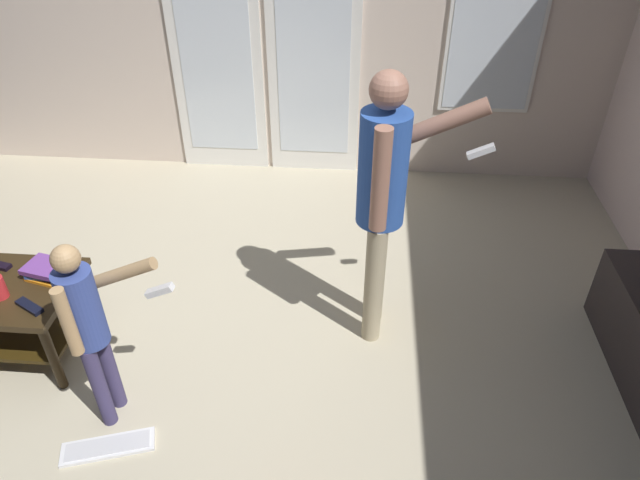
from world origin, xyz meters
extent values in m
cube|color=#BBB094|center=(0.00, 0.00, -0.01)|extent=(5.86, 4.77, 0.02)
cube|color=beige|center=(0.00, 2.36, 1.35)|extent=(5.86, 0.06, 2.71)
cube|color=white|center=(-0.25, 2.31, 1.05)|extent=(0.74, 0.02, 2.16)
cube|color=silver|center=(-0.25, 2.30, 1.10)|extent=(0.58, 0.01, 1.86)
cube|color=white|center=(0.53, 2.31, 1.05)|extent=(0.74, 0.02, 2.16)
cube|color=silver|center=(0.53, 2.30, 1.10)|extent=(0.58, 0.01, 1.86)
cube|color=white|center=(1.89, 2.31, 1.27)|extent=(0.71, 0.02, 1.38)
cube|color=silver|center=(1.89, 2.30, 1.27)|extent=(0.65, 0.01, 1.32)
cylinder|color=#2F2211|center=(-0.61, -0.21, 0.21)|extent=(0.05, 0.05, 0.43)
cylinder|color=#2F2211|center=(-0.61, 0.29, 0.21)|extent=(0.05, 0.05, 0.43)
cylinder|color=tan|center=(1.04, 0.30, 0.38)|extent=(0.11, 0.11, 0.77)
cylinder|color=tan|center=(1.06, 0.47, 0.38)|extent=(0.11, 0.11, 0.77)
cylinder|color=#294FA2|center=(1.05, 0.39, 1.07)|extent=(0.25, 0.25, 0.60)
sphere|color=#9E6D59|center=(1.05, 0.39, 1.48)|extent=(0.18, 0.18, 0.18)
cylinder|color=#9E6D59|center=(1.03, 0.22, 1.10)|extent=(0.09, 0.09, 0.54)
cylinder|color=#9E6D59|center=(1.30, 0.54, 1.25)|extent=(0.52, 0.13, 0.32)
cube|color=white|center=(1.54, 0.52, 1.13)|extent=(0.14, 0.05, 0.09)
cylinder|color=#3C355C|center=(-0.27, -0.41, 0.26)|extent=(0.07, 0.07, 0.52)
cylinder|color=#3C355C|center=(-0.26, -0.29, 0.26)|extent=(0.07, 0.07, 0.52)
cylinder|color=#34468F|center=(-0.26, -0.35, 0.72)|extent=(0.17, 0.17, 0.41)
sphere|color=tan|center=(-0.26, -0.35, 1.00)|extent=(0.12, 0.12, 0.12)
cylinder|color=tan|center=(-0.27, -0.46, 0.74)|extent=(0.06, 0.06, 0.36)
cylinder|color=tan|center=(-0.10, -0.25, 0.85)|extent=(0.35, 0.08, 0.21)
cube|color=white|center=(0.07, -0.26, 0.77)|extent=(0.14, 0.05, 0.09)
cube|color=white|center=(-0.22, -0.56, 0.01)|extent=(0.46, 0.26, 0.02)
cube|color=silver|center=(-0.22, -0.56, 0.02)|extent=(0.41, 0.21, 0.00)
cube|color=black|center=(-0.71, -0.11, 0.48)|extent=(0.17, 0.13, 0.02)
cube|color=orange|center=(-0.73, 0.15, 0.47)|extent=(0.22, 0.20, 0.02)
cube|color=#355CBA|center=(-0.73, 0.14, 0.49)|extent=(0.20, 0.13, 0.03)
cube|color=#723F93|center=(-0.74, 0.15, 0.52)|extent=(0.24, 0.21, 0.03)
camera|label=1|loc=(0.94, -2.14, 2.46)|focal=32.22mm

